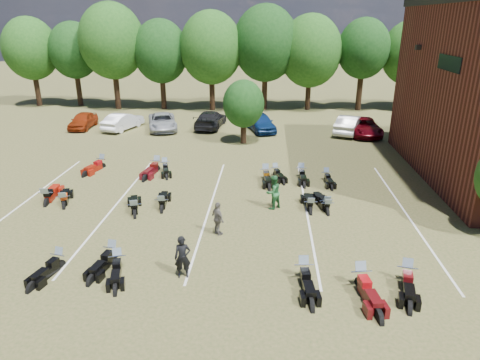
# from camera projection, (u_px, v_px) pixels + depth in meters

# --- Properties ---
(ground) EXTENTS (160.00, 160.00, 0.00)m
(ground) POSITION_uv_depth(u_px,v_px,m) (267.00, 237.00, 19.27)
(ground) COLOR brown
(ground) RESTS_ON ground
(car_0) EXTENTS (1.84, 4.17, 1.40)m
(car_0) POSITION_uv_depth(u_px,v_px,m) (83.00, 120.00, 38.12)
(car_0) COLOR maroon
(car_0) RESTS_ON ground
(car_1) EXTENTS (2.78, 4.70, 1.46)m
(car_1) POSITION_uv_depth(u_px,v_px,m) (123.00, 121.00, 37.69)
(car_1) COLOR white
(car_1) RESTS_ON ground
(car_2) EXTENTS (3.67, 5.52, 1.41)m
(car_2) POSITION_uv_depth(u_px,v_px,m) (162.00, 122.00, 37.62)
(car_2) COLOR #96999F
(car_2) RESTS_ON ground
(car_3) EXTENTS (2.63, 5.36, 1.50)m
(car_3) POSITION_uv_depth(u_px,v_px,m) (210.00, 119.00, 38.33)
(car_3) COLOR black
(car_3) RESTS_ON ground
(car_4) EXTENTS (3.14, 4.89, 1.55)m
(car_4) POSITION_uv_depth(u_px,v_px,m) (261.00, 122.00, 37.13)
(car_4) COLOR navy
(car_4) RESTS_ON ground
(car_5) EXTENTS (3.30, 5.06, 1.58)m
(car_5) POSITION_uv_depth(u_px,v_px,m) (349.00, 124.00, 36.32)
(car_5) COLOR silver
(car_5) RESTS_ON ground
(car_6) EXTENTS (2.39, 5.09, 1.41)m
(car_6) POSITION_uv_depth(u_px,v_px,m) (365.00, 127.00, 35.88)
(car_6) COLOR #58050D
(car_6) RESTS_ON ground
(car_7) EXTENTS (2.20, 4.96, 1.42)m
(car_7) POSITION_uv_depth(u_px,v_px,m) (455.00, 127.00, 35.64)
(car_7) COLOR #393A3E
(car_7) RESTS_ON ground
(person_black) EXTENTS (0.68, 0.51, 1.70)m
(person_black) POSITION_uv_depth(u_px,v_px,m) (183.00, 257.00, 16.02)
(person_black) COLOR black
(person_black) RESTS_ON ground
(person_green) EXTENTS (1.11, 1.08, 1.80)m
(person_green) POSITION_uv_depth(u_px,v_px,m) (273.00, 192.00, 21.87)
(person_green) COLOR #246030
(person_green) RESTS_ON ground
(person_grey) EXTENTS (0.87, 0.97, 1.58)m
(person_grey) POSITION_uv_depth(u_px,v_px,m) (218.00, 219.00, 19.23)
(person_grey) COLOR #59534C
(person_grey) RESTS_ON ground
(motorcycle_1) EXTENTS (1.04, 2.30, 1.23)m
(motorcycle_1) POSITION_uv_depth(u_px,v_px,m) (113.00, 261.00, 17.39)
(motorcycle_1) COLOR black
(motorcycle_1) RESTS_ON ground
(motorcycle_2) EXTENTS (1.11, 2.23, 1.19)m
(motorcycle_2) POSITION_uv_depth(u_px,v_px,m) (60.00, 268.00, 16.90)
(motorcycle_2) COLOR black
(motorcycle_2) RESTS_ON ground
(motorcycle_3) EXTENTS (1.22, 2.26, 1.20)m
(motorcycle_3) POSITION_uv_depth(u_px,v_px,m) (119.00, 269.00, 16.81)
(motorcycle_3) COLOR black
(motorcycle_3) RESTS_ON ground
(motorcycle_4) EXTENTS (0.97, 2.42, 1.31)m
(motorcycle_4) POSITION_uv_depth(u_px,v_px,m) (303.00, 279.00, 16.15)
(motorcycle_4) COLOR black
(motorcycle_4) RESTS_ON ground
(motorcycle_5) EXTENTS (1.23, 2.48, 1.32)m
(motorcycle_5) POSITION_uv_depth(u_px,v_px,m) (405.00, 282.00, 15.96)
(motorcycle_5) COLOR black
(motorcycle_5) RESTS_ON ground
(motorcycle_6) EXTENTS (1.16, 2.60, 1.40)m
(motorcycle_6) POSITION_uv_depth(u_px,v_px,m) (359.00, 287.00, 15.67)
(motorcycle_6) COLOR #45090C
(motorcycle_6) RESTS_ON ground
(motorcycle_7) EXTENTS (1.11, 2.57, 1.39)m
(motorcycle_7) POSITION_uv_depth(u_px,v_px,m) (47.00, 205.00, 22.61)
(motorcycle_7) COLOR maroon
(motorcycle_7) RESTS_ON ground
(motorcycle_8) EXTENTS (1.40, 2.36, 1.25)m
(motorcycle_8) POSITION_uv_depth(u_px,v_px,m) (65.00, 207.00, 22.28)
(motorcycle_8) COLOR black
(motorcycle_8) RESTS_ON ground
(motorcycle_9) EXTENTS (1.40, 2.45, 1.30)m
(motorcycle_9) POSITION_uv_depth(u_px,v_px,m) (135.00, 216.00, 21.28)
(motorcycle_9) COLOR black
(motorcycle_9) RESTS_ON ground
(motorcycle_10) EXTENTS (1.00, 2.34, 1.26)m
(motorcycle_10) POSITION_uv_depth(u_px,v_px,m) (162.00, 211.00, 21.86)
(motorcycle_10) COLOR black
(motorcycle_10) RESTS_ON ground
(motorcycle_11) EXTENTS (0.83, 2.24, 1.23)m
(motorcycle_11) POSITION_uv_depth(u_px,v_px,m) (310.00, 213.00, 21.65)
(motorcycle_11) COLOR black
(motorcycle_11) RESTS_ON ground
(motorcycle_12) EXTENTS (0.88, 2.15, 1.17)m
(motorcycle_12) POSITION_uv_depth(u_px,v_px,m) (327.00, 214.00, 21.58)
(motorcycle_12) COLOR black
(motorcycle_12) RESTS_ON ground
(motorcycle_13) EXTENTS (1.25, 2.37, 1.26)m
(motorcycle_13) POSITION_uv_depth(u_px,v_px,m) (326.00, 212.00, 21.79)
(motorcycle_13) COLOR black
(motorcycle_13) RESTS_ON ground
(motorcycle_14) EXTENTS (1.17, 2.60, 1.40)m
(motorcycle_14) POSITION_uv_depth(u_px,v_px,m) (157.00, 171.00, 27.62)
(motorcycle_14) COLOR #500B12
(motorcycle_14) RESTS_ON ground
(motorcycle_15) EXTENTS (1.34, 2.43, 1.29)m
(motorcycle_15) POSITION_uv_depth(u_px,v_px,m) (102.00, 168.00, 28.15)
(motorcycle_15) COLOR maroon
(motorcycle_15) RESTS_ON ground
(motorcycle_16) EXTENTS (1.25, 2.24, 1.19)m
(motorcycle_16) POSITION_uv_depth(u_px,v_px,m) (165.00, 171.00, 27.67)
(motorcycle_16) COLOR black
(motorcycle_16) RESTS_ON ground
(motorcycle_17) EXTENTS (1.06, 2.44, 1.32)m
(motorcycle_17) POSITION_uv_depth(u_px,v_px,m) (265.00, 179.00, 26.22)
(motorcycle_17) COLOR black
(motorcycle_17) RESTS_ON ground
(motorcycle_18) EXTENTS (1.23, 2.12, 1.13)m
(motorcycle_18) POSITION_uv_depth(u_px,v_px,m) (275.00, 176.00, 26.76)
(motorcycle_18) COLOR black
(motorcycle_18) RESTS_ON ground
(motorcycle_19) EXTENTS (0.82, 2.27, 1.25)m
(motorcycle_19) POSITION_uv_depth(u_px,v_px,m) (301.00, 177.00, 26.51)
(motorcycle_19) COLOR black
(motorcycle_19) RESTS_ON ground
(motorcycle_20) EXTENTS (0.82, 2.05, 1.11)m
(motorcycle_20) POSITION_uv_depth(u_px,v_px,m) (326.00, 181.00, 25.96)
(motorcycle_20) COLOR black
(motorcycle_20) RESTS_ON ground
(tree_line) EXTENTS (56.00, 6.00, 9.79)m
(tree_line) POSITION_uv_depth(u_px,v_px,m) (261.00, 49.00, 44.16)
(tree_line) COLOR black
(tree_line) RESTS_ON ground
(young_tree_midfield) EXTENTS (3.20, 3.20, 4.70)m
(young_tree_midfield) POSITION_uv_depth(u_px,v_px,m) (244.00, 104.00, 32.76)
(young_tree_midfield) COLOR black
(young_tree_midfield) RESTS_ON ground
(parking_lines) EXTENTS (20.10, 14.00, 0.01)m
(parking_lines) POSITION_uv_depth(u_px,v_px,m) (210.00, 207.00, 22.26)
(parking_lines) COLOR silver
(parking_lines) RESTS_ON ground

